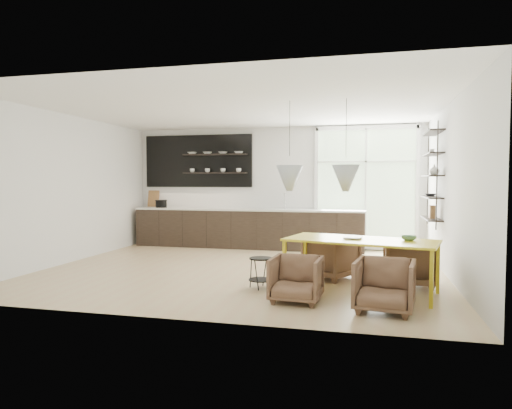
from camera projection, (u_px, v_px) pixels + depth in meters
name	position (u px, v px, depth m)	size (l,w,h in m)	color
room	(284.00, 188.00, 9.06)	(7.02, 6.01, 2.91)	tan
kitchen_run	(243.00, 223.00, 10.95)	(5.54, 0.69, 2.75)	black
right_shelving	(432.00, 178.00, 8.47)	(0.26, 1.22, 1.90)	black
dining_table	(361.00, 243.00, 6.54)	(2.27, 1.41, 0.77)	gold
armchair_back_left	(332.00, 258.00, 7.52)	(0.71, 0.74, 0.67)	brown
armchair_back_right	(409.00, 264.00, 6.96)	(0.73, 0.75, 0.68)	brown
armchair_front_left	(296.00, 279.00, 6.05)	(0.65, 0.67, 0.61)	brown
armchair_front_right	(384.00, 285.00, 5.59)	(0.70, 0.72, 0.65)	brown
wire_stool	(261.00, 269.00, 6.81)	(0.36, 0.36, 0.46)	black
table_book	(345.00, 237.00, 6.67)	(0.24, 0.32, 0.03)	white
table_bowl	(409.00, 238.00, 6.42)	(0.21, 0.21, 0.07)	#487051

